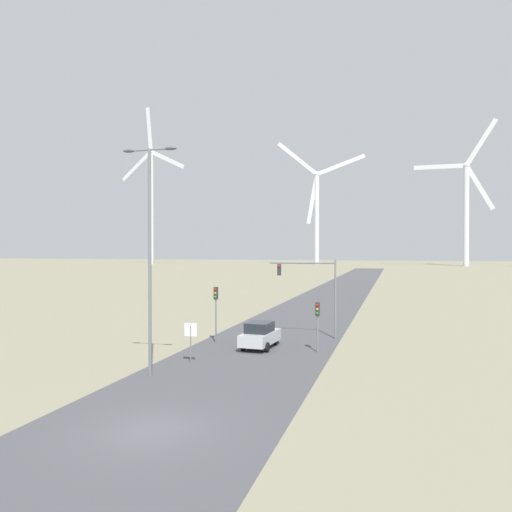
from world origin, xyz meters
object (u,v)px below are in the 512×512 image
traffic_light_post_near_right (318,316)px  wind_turbine_left (317,207)px  car_approaching (260,335)px  wind_turbine_center (466,203)px  traffic_light_post_near_left (216,302)px  streetlamp (150,238)px  traffic_light_mast_overhead (312,281)px  wind_turbine_far_left (151,196)px  stop_sign_near (191,335)px

traffic_light_post_near_right → wind_turbine_left: size_ratio=0.06×
car_approaching → wind_turbine_center: size_ratio=0.07×
traffic_light_post_near_right → wind_turbine_left: (-30.84, 200.77, 24.58)m
traffic_light_post_near_left → traffic_light_post_near_right: size_ratio=1.23×
streetlamp → wind_turbine_center: 199.96m
traffic_light_mast_overhead → wind_turbine_center: size_ratio=0.10×
car_approaching → wind_turbine_far_left: size_ratio=0.06×
stop_sign_near → car_approaching: (2.78, 5.70, -0.80)m
streetlamp → traffic_light_post_near_left: 10.88m
wind_turbine_left → traffic_light_mast_overhead: bearing=-81.4°
traffic_light_post_near_left → car_approaching: bearing=-13.8°
traffic_light_mast_overhead → wind_turbine_far_left: size_ratio=0.08×
car_approaching → wind_turbine_left: 203.87m
traffic_light_post_near_right → traffic_light_mast_overhead: (-1.29, 5.42, 1.93)m
wind_turbine_center → wind_turbine_far_left: bearing=-176.1°
traffic_light_post_near_right → traffic_light_post_near_left: bearing=170.8°
traffic_light_post_near_left → traffic_light_mast_overhead: size_ratio=0.68×
streetlamp → traffic_light_post_near_right: (7.82, 8.67, -5.06)m
streetlamp → wind_turbine_left: bearing=96.3°
stop_sign_near → car_approaching: bearing=64.0°
stop_sign_near → traffic_light_post_near_left: traffic_light_post_near_left is taller
stop_sign_near → traffic_light_post_near_left: size_ratio=0.60×
stop_sign_near → wind_turbine_left: wind_turbine_left is taller
streetlamp → wind_turbine_left: 211.60m
wind_turbine_center → streetlamp: bearing=-101.8°
streetlamp → traffic_light_mast_overhead: streetlamp is taller
traffic_light_post_near_right → wind_turbine_left: bearing=98.7°
traffic_light_post_near_right → car_approaching: size_ratio=0.79×
wind_turbine_far_left → wind_turbine_left: size_ratio=1.26×
traffic_light_mast_overhead → wind_turbine_left: (-29.55, 195.35, 22.65)m
stop_sign_near → wind_turbine_far_left: 209.03m
wind_turbine_far_left → stop_sign_near: bearing=-61.8°
stop_sign_near → traffic_light_post_near_right: bearing=37.9°
streetlamp → traffic_light_post_near_right: 12.72m
traffic_light_post_near_right → wind_turbine_center: wind_turbine_center is taller
streetlamp → traffic_light_post_near_left: (0.14, 9.91, -4.51)m
traffic_light_post_near_left → traffic_light_mast_overhead: (6.39, 4.18, 1.37)m
streetlamp → stop_sign_near: streetlamp is taller
wind_turbine_center → traffic_light_post_near_right: bearing=-100.0°
wind_turbine_left → car_approaching: bearing=-82.4°
traffic_light_post_near_right → wind_turbine_far_left: wind_turbine_far_left is taller
traffic_light_post_near_left → wind_turbine_left: size_ratio=0.07×
wind_turbine_left → wind_turbine_center: (63.60, -14.51, -1.00)m
wind_turbine_far_left → wind_turbine_center: (137.36, 9.31, -5.89)m
traffic_light_post_near_right → stop_sign_near: bearing=-142.1°
streetlamp → traffic_light_mast_overhead: (6.53, 14.09, -3.14)m
traffic_light_mast_overhead → traffic_light_post_near_left: bearing=-146.8°
traffic_light_post_near_left → car_approaching: size_ratio=0.98×
traffic_light_mast_overhead → wind_turbine_center: bearing=79.3°
traffic_light_mast_overhead → car_approaching: size_ratio=1.44×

